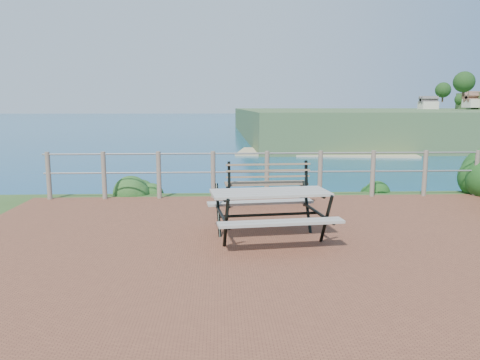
% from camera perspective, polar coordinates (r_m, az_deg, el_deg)
% --- Properties ---
extents(ground, '(10.00, 7.00, 0.12)m').
position_cam_1_polar(ground, '(6.88, 6.15, -7.68)').
color(ground, brown).
rests_on(ground, ground).
extents(ocean, '(1200.00, 1200.00, 0.00)m').
position_cam_1_polar(ocean, '(206.52, -2.36, 8.55)').
color(ocean, '#145578').
rests_on(ocean, ground).
extents(safety_railing, '(9.40, 0.10, 1.00)m').
position_cam_1_polar(safety_railing, '(10.01, 3.31, 1.01)').
color(safety_railing, '#6B5B4C').
rests_on(safety_railing, ground).
extents(picnic_table, '(1.78, 1.47, 0.72)m').
position_cam_1_polar(picnic_table, '(6.89, 3.66, -3.65)').
color(picnic_table, gray).
rests_on(picnic_table, ground).
extents(park_bench, '(1.64, 0.51, 0.91)m').
position_cam_1_polar(park_bench, '(9.18, 3.19, 0.45)').
color(park_bench, brown).
rests_on(park_bench, ground).
extents(shrub_lip_west, '(0.87, 0.87, 0.66)m').
position_cam_1_polar(shrub_lip_west, '(10.99, -12.01, -1.49)').
color(shrub_lip_west, '#214E1D').
rests_on(shrub_lip_west, ground).
extents(shrub_lip_east, '(0.72, 0.72, 0.45)m').
position_cam_1_polar(shrub_lip_east, '(11.45, 15.78, -1.20)').
color(shrub_lip_east, '#144315').
rests_on(shrub_lip_east, ground).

